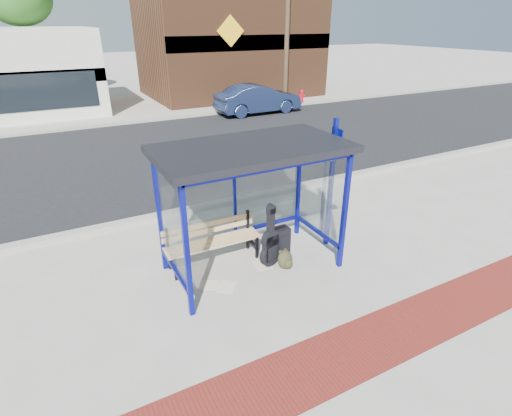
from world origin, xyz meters
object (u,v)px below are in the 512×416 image
guitar_bag (270,245)px  suitcase (280,242)px  backpack (286,260)px  parked_car (258,99)px  fire_hydrant (302,96)px  bench (212,239)px

guitar_bag → suitcase: guitar_bag is taller
backpack → parked_car: (6.18, 12.63, 0.54)m
suitcase → backpack: (-0.13, -0.45, -0.13)m
backpack → suitcase: bearing=67.5°
fire_hydrant → parked_car: bearing=-160.6°
bench → fire_hydrant: bench is taller
backpack → fire_hydrant: size_ratio=0.49×
suitcase → backpack: suitcase is taller
guitar_bag → parked_car: size_ratio=0.28×
bench → backpack: bearing=-36.2°
guitar_bag → suitcase: size_ratio=1.83×
guitar_bag → backpack: (0.21, -0.23, -0.27)m
backpack → guitar_bag: bearing=125.8°
parked_car → backpack: bearing=153.0°
bench → parked_car: bearing=58.9°
bench → fire_hydrant: (10.79, 13.00, -0.09)m
guitar_bag → bench: bearing=132.2°
backpack → parked_car: size_ratio=0.09×
backpack → fire_hydrant: bearing=49.1°
suitcase → fire_hydrant: 16.44m
backpack → fire_hydrant: 16.89m
bench → suitcase: bench is taller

